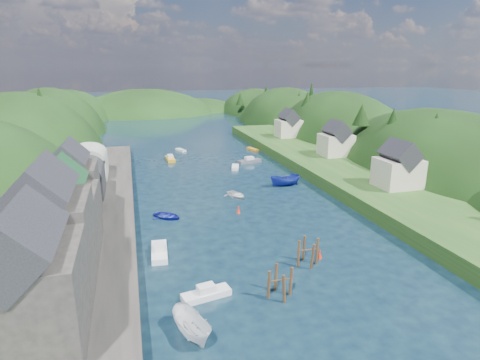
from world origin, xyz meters
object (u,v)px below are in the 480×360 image
object	(u,v)px
channel_buoy_near	(320,254)
piling_cluster_near	(280,285)
piling_cluster_far	(308,254)
channel_buoy_far	(238,210)

from	to	relation	value
channel_buoy_near	piling_cluster_near	bearing A→B (deg)	-139.48
channel_buoy_near	piling_cluster_far	bearing A→B (deg)	-151.55
channel_buoy_near	channel_buoy_far	xyz separation A→B (m)	(-5.54, 18.01, 0.00)
piling_cluster_far	channel_buoy_near	distance (m)	2.61
channel_buoy_far	piling_cluster_far	bearing A→B (deg)	-80.02
piling_cluster_far	channel_buoy_far	bearing A→B (deg)	99.98
channel_buoy_near	channel_buoy_far	bearing A→B (deg)	107.08
channel_buoy_far	channel_buoy_near	bearing A→B (deg)	-72.92
piling_cluster_far	channel_buoy_far	world-z (taller)	piling_cluster_far
piling_cluster_near	channel_buoy_far	bearing A→B (deg)	84.71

